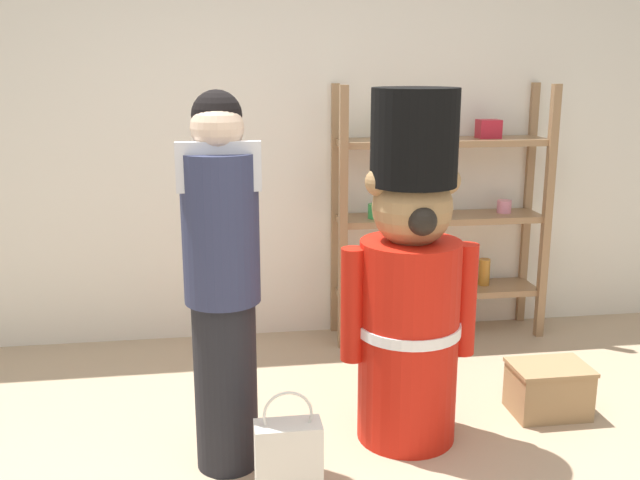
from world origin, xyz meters
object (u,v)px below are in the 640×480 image
at_px(merchandise_shelf, 440,214).
at_px(display_crate, 548,389).
at_px(teddy_bear_guard, 410,284).
at_px(shopping_bag, 288,459).
at_px(person_shopper, 222,279).

height_order(merchandise_shelf, display_crate, merchandise_shelf).
relative_size(teddy_bear_guard, shopping_bag, 3.48).
xyz_separation_m(shopping_bag, display_crate, (1.39, 0.54, -0.04)).
height_order(teddy_bear_guard, shopping_bag, teddy_bear_guard).
relative_size(merchandise_shelf, person_shopper, 0.99).
bearing_deg(person_shopper, display_crate, 8.39).
bearing_deg(person_shopper, shopping_bag, -50.96).
relative_size(teddy_bear_guard, person_shopper, 1.00).
distance_m(teddy_bear_guard, person_shopper, 0.86).
bearing_deg(person_shopper, teddy_bear_guard, 8.15).
bearing_deg(teddy_bear_guard, shopping_bag, -145.49).
xyz_separation_m(merchandise_shelf, person_shopper, (-1.40, -1.41, 0.06)).
bearing_deg(shopping_bag, person_shopper, 129.04).
distance_m(merchandise_shelf, teddy_bear_guard, 1.41).
relative_size(merchandise_shelf, shopping_bag, 3.43).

